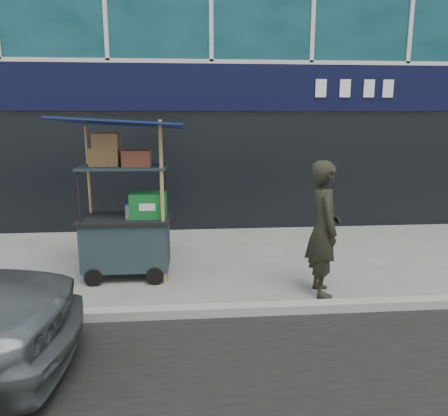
{
  "coord_description": "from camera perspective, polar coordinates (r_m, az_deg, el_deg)",
  "views": [
    {
      "loc": [
        -0.51,
        -5.08,
        2.37
      ],
      "look_at": [
        0.02,
        1.2,
        1.03
      ],
      "focal_mm": 35.0,
      "sensor_mm": 36.0,
      "label": 1
    }
  ],
  "objects": [
    {
      "name": "ground",
      "position": [
        5.62,
        0.84,
        -12.87
      ],
      "size": [
        80.0,
        80.0,
        0.0
      ],
      "primitive_type": "plane",
      "color": "slate",
      "rests_on": "ground"
    },
    {
      "name": "curb",
      "position": [
        5.42,
        1.06,
        -13.19
      ],
      "size": [
        80.0,
        0.18,
        0.12
      ],
      "primitive_type": "cube",
      "color": "#989890",
      "rests_on": "ground"
    },
    {
      "name": "vendor_cart",
      "position": [
        6.55,
        -12.56,
        -1.86
      ],
      "size": [
        1.76,
        1.26,
        2.36
      ],
      "rotation": [
        0.0,
        0.0,
        -0.02
      ],
      "color": "black",
      "rests_on": "ground"
    },
    {
      "name": "vendor_man",
      "position": [
        5.9,
        12.88,
        -2.65
      ],
      "size": [
        0.46,
        0.67,
        1.81
      ],
      "primitive_type": "imported",
      "rotation": [
        0.0,
        0.0,
        1.53
      ],
      "color": "black",
      "rests_on": "ground"
    }
  ]
}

